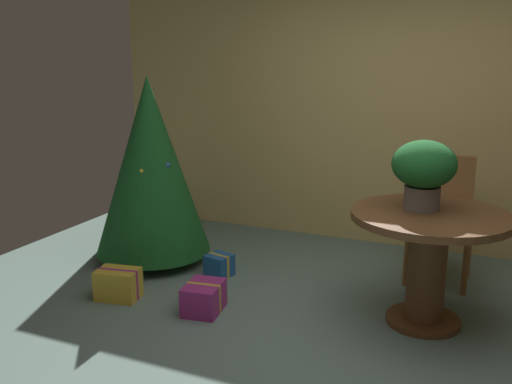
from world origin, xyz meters
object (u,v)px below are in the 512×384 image
round_dining_table (428,249)px  holiday_tree (151,166)px  gift_box_blue (219,265)px  gift_box_purple (204,298)px  flower_vase (424,168)px  wooden_chair_far (442,211)px  gift_box_gold (118,284)px

round_dining_table → holiday_tree: size_ratio=0.64×
gift_box_blue → gift_box_purple: 0.67m
flower_vase → holiday_tree: size_ratio=0.29×
flower_vase → gift_box_purple: bearing=-159.5°
round_dining_table → wooden_chair_far: (0.00, 0.88, 0.03)m
gift_box_gold → holiday_tree: bearing=104.6°
flower_vase → gift_box_purple: 1.75m
gift_box_gold → gift_box_purple: size_ratio=0.99×
flower_vase → holiday_tree: holiday_tree is taller
wooden_chair_far → holiday_tree: (-2.35, -0.59, 0.29)m
holiday_tree → gift_box_blue: (0.69, -0.09, -0.76)m
flower_vase → gift_box_purple: size_ratio=1.34×
round_dining_table → gift_box_purple: 1.58m
round_dining_table → holiday_tree: 2.39m
round_dining_table → holiday_tree: (-2.35, 0.28, 0.32)m
flower_vase → holiday_tree: bearing=174.7°
wooden_chair_far → gift_box_blue: (-1.66, -0.68, -0.47)m
round_dining_table → gift_box_blue: size_ratio=4.50×
round_dining_table → gift_box_blue: (-1.66, 0.19, -0.44)m
wooden_chair_far → gift_box_blue: wooden_chair_far is taller
gift_box_purple → gift_box_blue: bearing=107.8°
round_dining_table → gift_box_purple: round_dining_table is taller
gift_box_purple → round_dining_table: bearing=17.0°
round_dining_table → gift_box_gold: (-2.14, -0.51, -0.42)m
gift_box_blue → gift_box_gold: bearing=-124.8°
holiday_tree → flower_vase: bearing=-5.3°
flower_vase → gift_box_blue: flower_vase is taller
round_dining_table → gift_box_blue: bearing=173.4°
gift_box_blue → wooden_chair_far: bearing=22.4°
round_dining_table → flower_vase: flower_vase is taller
wooden_chair_far → gift_box_purple: bearing=-137.7°
gift_box_gold → round_dining_table: bearing=13.3°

